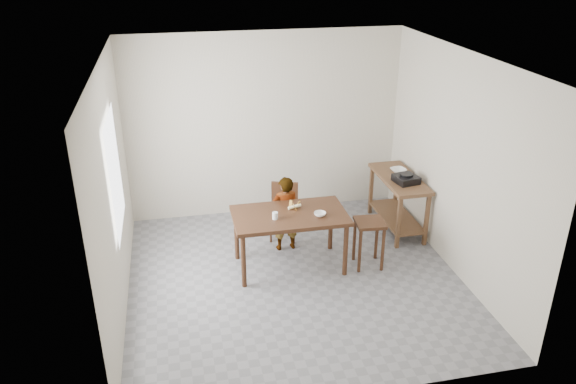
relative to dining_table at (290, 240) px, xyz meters
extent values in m
cube|color=slate|center=(0.00, -0.30, -0.40)|extent=(4.00, 4.00, 0.04)
cube|color=white|center=(0.00, -0.30, 2.35)|extent=(4.00, 4.00, 0.04)
cube|color=beige|center=(0.00, 1.72, 0.98)|extent=(4.00, 0.04, 2.70)
cube|color=beige|center=(0.00, -2.32, 0.98)|extent=(4.00, 0.04, 2.70)
cube|color=beige|center=(-2.02, -0.30, 0.98)|extent=(0.04, 4.00, 2.70)
cube|color=beige|center=(2.02, -0.30, 0.98)|extent=(0.04, 4.00, 2.70)
cube|color=white|center=(-1.97, -0.10, 1.12)|extent=(0.02, 1.10, 1.30)
imported|color=silver|center=(0.04, 0.46, 0.15)|extent=(0.40, 0.29, 1.04)
cylinder|color=white|center=(-0.20, -0.10, 0.42)|extent=(0.07, 0.07, 0.09)
imported|color=white|center=(0.35, -0.13, 0.40)|extent=(0.15, 0.15, 0.05)
imported|color=white|center=(1.77, 0.87, 0.45)|extent=(0.25, 0.25, 0.05)
cube|color=black|center=(1.73, 0.51, 0.47)|extent=(0.34, 0.34, 0.10)
camera|label=1|loc=(-1.30, -6.01, 3.47)|focal=35.00mm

